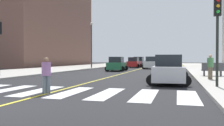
% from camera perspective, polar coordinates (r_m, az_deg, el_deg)
% --- Properties ---
extents(sidewalk_kerb_west, '(10.00, 120.00, 0.15)m').
position_cam_1_polar(sidewalk_kerb_west, '(32.27, -18.82, -1.84)').
color(sidewalk_kerb_west, '#B2ADA3').
rests_on(sidewalk_kerb_west, ground).
extents(crosswalk_paint, '(13.50, 4.00, 0.01)m').
position_cam_1_polar(crosswalk_paint, '(12.31, -13.44, -6.60)').
color(crosswalk_paint, silver).
rests_on(crosswalk_paint, ground).
extents(lane_divider_paint, '(0.16, 80.00, 0.01)m').
position_cam_1_polar(lane_divider_paint, '(47.09, 8.09, -1.02)').
color(lane_divider_paint, yellow).
rests_on(lane_divider_paint, ground).
extents(low_rise_brick_west, '(16.00, 32.00, 22.71)m').
position_cam_1_polar(low_rise_brick_west, '(60.35, -17.60, 10.19)').
color(low_rise_brick_west, brown).
rests_on(low_rise_brick_west, ground).
extents(car_green_nearest, '(2.76, 4.34, 1.91)m').
position_cam_1_polar(car_green_nearest, '(32.38, 1.14, -0.33)').
color(car_green_nearest, '#236B42').
rests_on(car_green_nearest, ground).
extents(car_yellow_second, '(2.60, 4.10, 1.81)m').
position_cam_1_polar(car_yellow_second, '(21.61, 14.06, -1.12)').
color(car_yellow_second, gold).
rests_on(car_yellow_second, ground).
extents(car_silver_third, '(2.73, 4.29, 1.89)m').
position_cam_1_polar(car_silver_third, '(16.04, 13.25, -1.69)').
color(car_silver_third, '#B7B7BC').
rests_on(car_silver_third, ground).
extents(car_blue_fourth, '(2.75, 4.31, 1.90)m').
position_cam_1_polar(car_blue_fourth, '(63.00, 5.27, 0.28)').
color(car_blue_fourth, '#2D479E').
rests_on(car_blue_fourth, ground).
extents(car_white_fifth, '(2.94, 4.61, 2.03)m').
position_cam_1_polar(car_white_fifth, '(40.37, 9.41, -0.01)').
color(car_white_fifth, silver).
rests_on(car_white_fifth, ground).
extents(car_gray_sixth, '(2.98, 4.72, 2.09)m').
position_cam_1_polar(car_gray_sixth, '(51.45, 6.41, 0.23)').
color(car_gray_sixth, slate).
rests_on(car_gray_sixth, ground).
extents(car_red_seventh, '(2.78, 4.40, 1.95)m').
position_cam_1_polar(car_red_seventh, '(45.21, 5.21, 0.05)').
color(car_red_seventh, red).
rests_on(car_red_seventh, ground).
extents(traffic_light_near_corner, '(0.36, 0.41, 4.76)m').
position_cam_1_polar(traffic_light_near_corner, '(14.06, 23.76, 8.54)').
color(traffic_light_near_corner, black).
rests_on(traffic_light_near_corner, sidewalk_kerb_east).
extents(park_bench, '(1.80, 0.57, 1.12)m').
position_cam_1_polar(park_bench, '(22.57, 22.75, -1.48)').
color(park_bench, '#47474C').
rests_on(park_bench, sidewalk_kerb_east).
extents(pedestrian_crossing, '(0.42, 0.42, 1.69)m').
position_cam_1_polar(pedestrian_crossing, '(11.66, -15.34, -2.45)').
color(pedestrian_crossing, slate).
rests_on(pedestrian_crossing, ground).
extents(pedestrian_waiting_east, '(0.44, 0.44, 1.79)m').
position_cam_1_polar(pedestrian_waiting_east, '(18.85, 22.31, -0.58)').
color(pedestrian_waiting_east, brown).
rests_on(pedestrian_waiting_east, sidewalk_kerb_east).
extents(street_lamp, '(0.44, 0.44, 7.55)m').
position_cam_1_polar(street_lamp, '(40.11, -4.89, 5.20)').
color(street_lamp, '#38383D').
rests_on(street_lamp, sidewalk_kerb_west).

